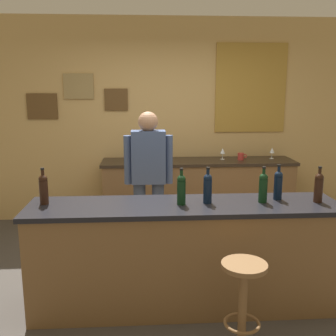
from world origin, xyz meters
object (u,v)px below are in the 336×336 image
object	(u,v)px
wine_glass_b	(223,151)
bar_stool	(243,292)
wine_bottle_c	(208,187)
wine_glass_a	(153,153)
wine_bottle_e	(278,184)
wine_bottle_f	(319,186)
wine_glass_c	(272,151)
coffee_mug	(241,156)
wine_bottle_d	(263,187)
wine_bottle_b	(181,188)
wine_bottle_a	(44,188)
bartender	(149,176)

from	to	relation	value
wine_glass_b	bar_stool	bearing A→B (deg)	-98.05
wine_bottle_c	wine_glass_a	size ratio (longest dim) A/B	1.97
wine_bottle_e	wine_bottle_f	world-z (taller)	same
wine_glass_c	wine_bottle_c	bearing A→B (deg)	-120.45
wine_bottle_c	wine_bottle_f	xyz separation A→B (m)	(0.93, -0.03, 0.00)
coffee_mug	wine_bottle_f	bearing A→B (deg)	-85.93
wine_bottle_d	coffee_mug	world-z (taller)	wine_bottle_d
wine_bottle_e	coffee_mug	xyz separation A→B (m)	(0.16, 1.96, -0.11)
wine_bottle_f	wine_bottle_b	bearing A→B (deg)	179.77
wine_bottle_a	wine_glass_a	size ratio (longest dim) A/B	1.97
wine_glass_a	wine_glass_c	size ratio (longest dim) A/B	1.00
wine_bottle_d	coffee_mug	xyz separation A→B (m)	(0.32, 2.04, -0.11)
coffee_mug	wine_glass_c	bearing A→B (deg)	8.54
wine_glass_a	wine_glass_c	bearing A→B (deg)	3.72
wine_bottle_c	wine_glass_b	xyz separation A→B (m)	(0.55, 2.09, -0.05)
bar_stool	coffee_mug	size ratio (longest dim) A/B	5.44
wine_bottle_b	bartender	bearing A→B (deg)	104.05
wine_bottle_e	wine_glass_b	bearing A→B (deg)	92.16
wine_bottle_a	wine_bottle_e	xyz separation A→B (m)	(1.97, 0.01, 0.00)
wine_bottle_a	wine_bottle_b	distance (m)	1.13
wine_bottle_d	wine_bottle_f	distance (m)	0.47
wine_bottle_c	coffee_mug	xyz separation A→B (m)	(0.79, 2.03, -0.11)
wine_bottle_e	bar_stool	bearing A→B (deg)	-122.63
bartender	wine_bottle_a	bearing A→B (deg)	-133.18
wine_bottle_d	wine_glass_b	bearing A→B (deg)	87.85
bar_stool	wine_bottle_b	world-z (taller)	wine_bottle_b
wine_bottle_a	wine_bottle_c	distance (m)	1.35
bar_stool	wine_bottle_e	distance (m)	1.05
wine_bottle_c	wine_glass_c	distance (m)	2.43
wine_glass_a	wine_glass_b	world-z (taller)	same
wine_glass_a	coffee_mug	distance (m)	1.19
wine_glass_a	wine_glass_c	xyz separation A→B (m)	(1.63, 0.11, 0.00)
wine_bottle_d	wine_glass_a	size ratio (longest dim) A/B	1.97
wine_bottle_d	wine_glass_a	bearing A→B (deg)	113.37
bartender	bar_stool	xyz separation A→B (m)	(0.63, -1.64, -0.48)
wine_bottle_c	wine_glass_b	distance (m)	2.16
wine_bottle_a	wine_bottle_f	xyz separation A→B (m)	(2.29, -0.09, 0.00)
bartender	wine_bottle_d	size ratio (longest dim) A/B	5.29
wine_bottle_b	wine_bottle_e	xyz separation A→B (m)	(0.84, 0.10, 0.00)
bartender	wine_bottle_e	xyz separation A→B (m)	(1.10, -0.92, 0.12)
bar_stool	wine_glass_c	xyz separation A→B (m)	(1.08, 2.75, 0.55)
bartender	wine_bottle_d	distance (m)	1.38
wine_glass_b	wine_glass_a	bearing A→B (deg)	-174.15
bartender	wine_glass_c	bearing A→B (deg)	32.92
bar_stool	wine_bottle_d	xyz separation A→B (m)	(0.31, 0.65, 0.60)
wine_bottle_c	wine_bottle_a	bearing A→B (deg)	177.60
bar_stool	wine_bottle_a	size ratio (longest dim) A/B	2.22
bar_stool	wine_bottle_e	world-z (taller)	wine_bottle_e
wine_glass_b	wine_bottle_d	bearing A→B (deg)	-92.15
wine_bottle_a	wine_glass_a	world-z (taller)	wine_bottle_a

